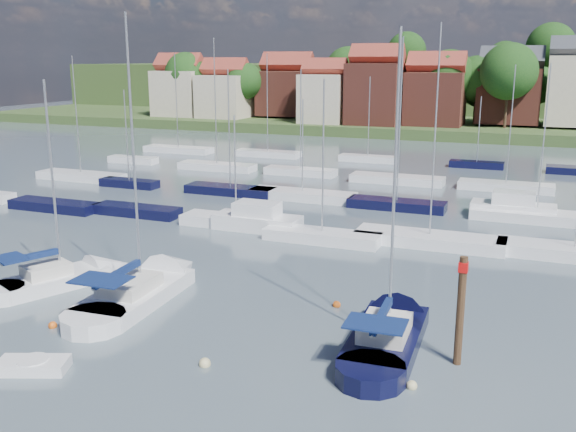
% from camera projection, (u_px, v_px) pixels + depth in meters
% --- Properties ---
extents(ground, '(260.00, 260.00, 0.00)m').
position_uv_depth(ground, '(382.00, 189.00, 67.44)').
color(ground, '#424D5A').
rests_on(ground, ground).
extents(sailboat_left, '(6.29, 9.86, 13.22)m').
position_uv_depth(sailboat_left, '(70.00, 278.00, 38.92)').
color(sailboat_left, white).
rests_on(sailboat_left, ground).
extents(sailboat_centre, '(4.00, 12.76, 17.07)m').
position_uv_depth(sailboat_centre, '(151.00, 286.00, 37.51)').
color(sailboat_centre, white).
rests_on(sailboat_centre, ground).
extents(sailboat_navy, '(3.52, 11.61, 15.92)m').
position_uv_depth(sailboat_navy, '(392.00, 329.00, 31.56)').
color(sailboat_navy, black).
rests_on(sailboat_navy, ground).
extents(tender, '(3.32, 2.40, 0.65)m').
position_uv_depth(tender, '(33.00, 366.00, 28.02)').
color(tender, white).
rests_on(tender, ground).
extents(timber_piling, '(0.40, 0.40, 7.27)m').
position_uv_depth(timber_piling, '(459.00, 330.00, 28.34)').
color(timber_piling, '#4C331E').
rests_on(timber_piling, ground).
extents(buoy_c, '(0.44, 0.44, 0.44)m').
position_uv_depth(buoy_c, '(53.00, 327.00, 32.61)').
color(buoy_c, '#D85914').
rests_on(buoy_c, ground).
extents(buoy_d, '(0.54, 0.54, 0.54)m').
position_uv_depth(buoy_d, '(205.00, 366.00, 28.55)').
color(buoy_d, beige).
rests_on(buoy_d, ground).
extents(buoy_e, '(0.45, 0.45, 0.45)m').
position_uv_depth(buoy_e, '(337.00, 306.00, 35.38)').
color(buoy_e, '#D85914').
rests_on(buoy_e, ground).
extents(buoy_f, '(0.46, 0.46, 0.46)m').
position_uv_depth(buoy_f, '(412.00, 388.00, 26.61)').
color(buoy_f, beige).
rests_on(buoy_f, ground).
extents(marina_field, '(79.62, 41.41, 15.93)m').
position_uv_depth(marina_field, '(389.00, 195.00, 62.27)').
color(marina_field, white).
rests_on(marina_field, ground).
extents(far_shore_town, '(212.46, 90.00, 22.27)m').
position_uv_depth(far_shore_town, '(486.00, 97.00, 149.17)').
color(far_shore_town, '#374F27').
rests_on(far_shore_town, ground).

